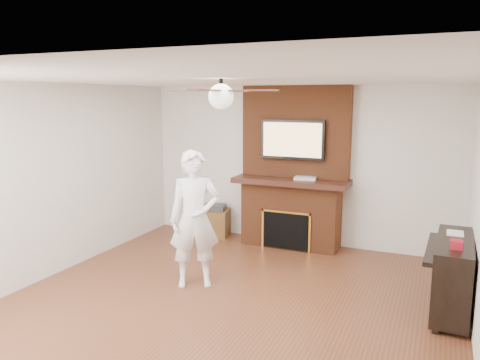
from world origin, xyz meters
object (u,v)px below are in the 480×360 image
at_px(fireplace, 293,183).
at_px(side_table, 214,221).
at_px(piano, 452,274).
at_px(person, 195,219).

height_order(fireplace, side_table, fireplace).
bearing_deg(piano, person, -169.44).
xyz_separation_m(fireplace, person, (-0.61, -2.05, -0.15)).
relative_size(person, piano, 1.34).
bearing_deg(fireplace, side_table, -177.14).
distance_m(fireplace, piano, 2.86).
distance_m(side_table, piano, 3.96).
distance_m(person, piano, 2.97).
height_order(fireplace, piano, fireplace).
distance_m(fireplace, person, 2.15).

